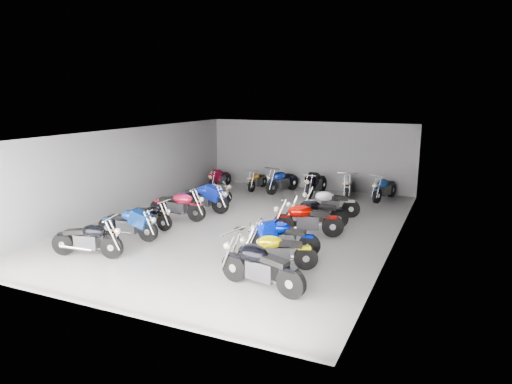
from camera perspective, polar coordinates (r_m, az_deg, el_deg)
ground at (r=15.92m, az=-1.30°, el=-4.14°), size 14.00×14.00×0.00m
wall_back at (r=21.99m, az=6.60°, el=4.59°), size 10.00×0.10×3.20m
wall_left at (r=18.25m, az=-15.65°, el=2.66°), size 0.10×14.00×3.20m
wall_right at (r=14.16m, az=17.23°, el=-0.08°), size 0.10×14.00×3.20m
ceiling at (r=15.33m, az=-1.36°, el=7.49°), size 10.00×14.00×0.04m
drain_grate at (r=15.49m, az=-2.11°, el=-4.59°), size 0.32×0.32×0.01m
motorcycle_left_a at (r=13.59m, az=-20.28°, el=-5.55°), size 2.10×0.65×0.93m
motorcycle_left_b at (r=14.79m, az=-15.68°, el=-3.84°), size 2.11×0.47×0.93m
motorcycle_left_c at (r=15.81m, az=-13.19°, el=-2.92°), size 1.84×0.37×0.81m
motorcycle_left_d at (r=16.68m, az=-9.73°, el=-1.65°), size 2.23×0.47×0.98m
motorcycle_left_e at (r=17.71m, az=-6.66°, el=-0.72°), size 2.27×0.45×1.00m
motorcycle_left_f at (r=18.94m, az=-5.82°, el=-0.11°), size 1.84×0.81×0.84m
motorcycle_right_a at (r=10.71m, az=0.56°, el=-9.27°), size 2.30×0.66×1.02m
motorcycle_right_b at (r=11.90m, az=2.66°, el=-7.35°), size 1.97×0.89×0.91m
motorcycle_right_c at (r=13.00m, az=3.43°, el=-5.66°), size 2.06×0.49×0.91m
motorcycle_right_d at (r=14.66m, az=6.38°, el=-3.44°), size 2.21×0.83×1.00m
motorcycle_right_e at (r=15.61m, az=7.49°, el=-2.61°), size 2.04×0.94×0.94m
motorcycle_right_f at (r=17.08m, az=9.20°, el=-1.37°), size 2.11×0.74×0.95m
motorcycle_back_a at (r=22.20m, az=-4.56°, el=1.73°), size 0.39×1.94×0.85m
motorcycle_back_b at (r=21.65m, az=0.16°, el=1.46°), size 0.37×1.86×0.82m
motorcycle_back_c at (r=21.09m, az=3.29°, el=1.40°), size 0.82×2.17×0.98m
motorcycle_back_d at (r=20.62m, az=7.48°, el=1.09°), size 0.49×2.28×1.00m
motorcycle_back_e at (r=20.49m, az=11.36°, el=0.84°), size 0.63×2.19×0.97m
motorcycle_back_f at (r=20.22m, az=15.77°, el=0.43°), size 0.70×2.11×0.95m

